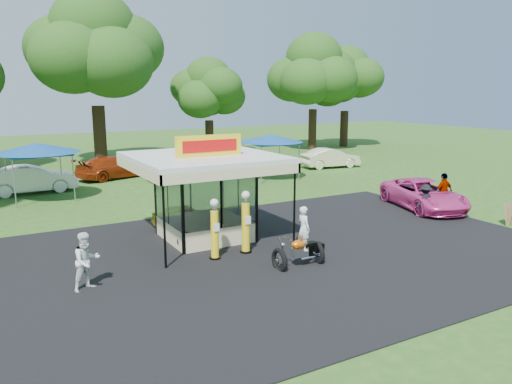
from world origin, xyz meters
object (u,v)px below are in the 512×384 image
pink_sedan (424,194)px  gas_pump_left (215,231)px  spectator_west (87,261)px  bg_car_c (180,168)px  kiosk_car (185,215)px  bg_car_d (254,158)px  gas_station_kiosk (205,195)px  bg_car_a (31,179)px  tent_west (37,148)px  gas_pump_right (246,224)px  bg_car_b (114,167)px  a_frame_sign (511,214)px  bg_car_e (331,158)px  motorcycle (302,242)px  spectator_east_a (425,201)px  spectator_east_b (444,192)px  tent_east (271,139)px

pink_sedan → gas_pump_left: bearing=-155.3°
spectator_west → bg_car_c: (9.11, 16.33, -0.12)m
kiosk_car → bg_car_d: size_ratio=0.60×
gas_station_kiosk → bg_car_d: (11.19, 16.05, -1.13)m
bg_car_a → tent_west: 2.98m
gas_pump_right → tent_west: size_ratio=0.53×
bg_car_b → bg_car_c: bg_car_c is taller
a_frame_sign → bg_car_e: (3.47, 17.28, 0.25)m
tent_west → gas_pump_left: bearing=-73.0°
motorcycle → kiosk_car: bearing=102.9°
a_frame_sign → bg_car_d: bearing=83.1°
bg_car_b → bg_car_d: bearing=-109.1°
gas_pump_left → spectator_west: 4.47m
bg_car_d → bg_car_e: size_ratio=1.03×
gas_station_kiosk → pink_sedan: size_ratio=1.02×
gas_pump_left → spectator_east_a: gas_pump_left is taller
kiosk_car → bg_car_e: bearing=-57.1°
kiosk_car → spectator_east_b: 12.59m
bg_car_e → spectator_east_a: bearing=165.8°
spectator_east_a → bg_car_b: (-9.99, 17.80, -0.03)m
a_frame_sign → tent_west: bearing=127.3°
kiosk_car → bg_car_e: 19.01m
spectator_east_a → bg_car_a: bg_car_a is taller
tent_east → bg_car_c: bearing=153.3°
gas_station_kiosk → spectator_east_b: 12.15m
bg_car_b → bg_car_e: bg_car_b is taller
bg_car_b → bg_car_c: bearing=-146.1°
tent_east → motorcycle: bearing=-117.5°
spectator_west → spectator_east_a: size_ratio=1.13×
pink_sedan → tent_west: tent_west is taller
spectator_east_b → bg_car_a: spectator_east_b is taller
pink_sedan → bg_car_d: (-0.40, 16.69, -0.08)m
motorcycle → bg_car_c: (2.41, 17.75, -0.07)m
motorcycle → spectator_west: bearing=167.9°
bg_car_e → bg_car_a: bearing=95.4°
gas_pump_right → motorcycle: bearing=-64.4°
pink_sedan → bg_car_e: 13.89m
bg_car_c → tent_west: tent_west is taller
kiosk_car → pink_sedan: bearing=-103.8°
gas_station_kiosk → tent_east: size_ratio=1.27×
spectator_east_a → gas_pump_right: bearing=1.9°
kiosk_car → spectator_east_a: bearing=-111.5°
spectator_east_a → bg_car_d: (0.88, 17.91, -0.13)m
bg_car_a → bg_car_e: size_ratio=1.08×
gas_pump_left → bg_car_a: bearing=105.5°
kiosk_car → spectator_west: 7.39m
tent_west → bg_car_c: bearing=14.2°
a_frame_sign → bg_car_c: 19.91m
bg_car_b → gas_station_kiosk: bearing=159.2°
pink_sedan → gas_station_kiosk: bearing=-167.0°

